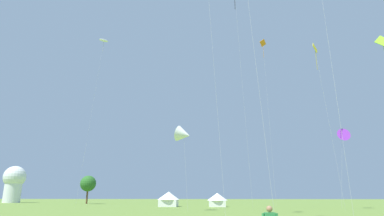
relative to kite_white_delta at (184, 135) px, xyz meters
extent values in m
cone|color=white|center=(0.00, 0.00, 0.00)|extent=(2.99, 2.88, 2.69)
cylinder|color=#B2B2B7|center=(0.34, -0.40, -5.32)|extent=(0.71, 0.82, 10.64)
cube|color=yellow|center=(21.50, 4.90, 15.30)|extent=(1.21, 1.74, 2.03)
cylinder|color=#A79518|center=(21.50, 4.90, 13.09)|extent=(0.06, 0.06, 3.38)
cylinder|color=#B2B2B7|center=(22.23, 4.53, 2.33)|extent=(1.48, 0.76, 25.94)
cylinder|color=#B2B2B7|center=(8.29, -20.49, -0.06)|extent=(1.10, 1.23, 21.16)
ellipsoid|color=white|center=(-19.60, 16.24, 24.34)|extent=(2.02, 1.87, 0.62)
cylinder|color=#A4A4A4|center=(-19.60, 16.24, 22.76)|extent=(0.05, 0.05, 2.40)
cylinder|color=#B2B2B7|center=(-20.75, 15.56, 6.85)|extent=(2.32, 1.36, 34.98)
cube|color=orange|center=(15.01, 17.63, 23.01)|extent=(1.50, 1.02, 1.66)
cylinder|color=#A75C11|center=(15.01, 17.63, 21.05)|extent=(0.05, 0.05, 3.02)
cylinder|color=#B2B2B7|center=(15.19, 17.21, 6.19)|extent=(0.38, 0.87, 33.64)
cylinder|color=#B2B2B7|center=(4.69, -13.90, 4.01)|extent=(1.57, 1.81, 29.28)
cone|color=purple|center=(26.21, 10.54, 1.21)|extent=(2.22, 2.33, 2.56)
cylinder|color=#B2B2B7|center=(25.34, 10.20, -4.71)|extent=(1.75, 0.69, 11.85)
cylinder|color=black|center=(8.47, 4.54, 24.91)|extent=(0.08, 0.08, 3.49)
cylinder|color=#B2B2B7|center=(9.13, 4.11, 8.36)|extent=(1.34, 0.89, 37.99)
cube|color=#99DB2D|center=(29.77, -0.06, 13.69)|extent=(2.39, 0.88, 2.27)
cylinder|color=#B2B2B7|center=(15.32, -17.74, 0.48)|extent=(0.07, 0.91, 22.23)
sphere|color=#9E7051|center=(6.67, -33.10, -9.01)|extent=(0.22, 0.22, 0.22)
cube|color=white|center=(-4.90, 18.47, -9.98)|extent=(3.47, 3.47, 1.30)
cone|color=white|center=(-4.90, 18.47, -8.57)|extent=(4.34, 4.34, 1.52)
cube|color=white|center=(4.59, 18.47, -10.04)|extent=(3.16, 3.16, 1.19)
cone|color=white|center=(4.59, 18.47, -8.76)|extent=(3.95, 3.95, 1.38)
cylinder|color=white|center=(-56.75, 48.36, -7.63)|extent=(4.80, 4.80, 6.00)
sphere|color=white|center=(-56.75, 48.36, -3.03)|extent=(6.40, 6.40, 6.40)
cylinder|color=brown|center=(-29.31, 37.92, -8.77)|extent=(0.44, 0.44, 3.72)
sphere|color=#286023|center=(-29.31, 37.92, -5.49)|extent=(4.07, 4.07, 4.07)
camera|label=1|loc=(4.87, -45.18, -8.56)|focal=29.70mm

